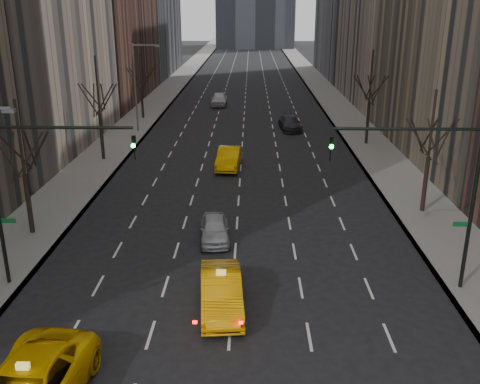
{
  "coord_description": "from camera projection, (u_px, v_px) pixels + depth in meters",
  "views": [
    {
      "loc": [
        0.8,
        -10.65,
        12.76
      ],
      "look_at": [
        0.27,
        15.81,
        3.5
      ],
      "focal_mm": 40.0,
      "sensor_mm": 36.0,
      "label": 1
    }
  ],
  "objects": [
    {
      "name": "sidewalk_left",
      "position": [
        164.0,
        94.0,
        80.54
      ],
      "size": [
        4.5,
        320.0,
        0.15
      ],
      "primitive_type": "cube",
      "color": "slate",
      "rests_on": "ground"
    },
    {
      "name": "tree_lw_d",
      "position": [
        141.0,
        89.0,
        62.4
      ],
      "size": [
        3.36,
        3.5,
        7.36
      ],
      "color": "black",
      "rests_on": "ground"
    },
    {
      "name": "tree_rw_b",
      "position": [
        428.0,
        157.0,
        33.58
      ],
      "size": [
        3.36,
        3.5,
        7.82
      ],
      "color": "black",
      "rests_on": "ground"
    },
    {
      "name": "traffic_mast_left",
      "position": [
        30.0,
        177.0,
        23.96
      ],
      "size": [
        6.69,
        0.39,
        8.0
      ],
      "color": "black",
      "rests_on": "ground"
    },
    {
      "name": "tree_rw_c",
      "position": [
        369.0,
        103.0,
        50.46
      ],
      "size": [
        3.36,
        3.5,
        8.74
      ],
      "color": "black",
      "rests_on": "ground"
    },
    {
      "name": "streetlight_far",
      "position": [
        138.0,
        79.0,
        55.09
      ],
      "size": [
        2.83,
        0.22,
        9.0
      ],
      "color": "slate",
      "rests_on": "ground"
    },
    {
      "name": "silver_sedan_ahead",
      "position": [
        215.0,
        229.0,
        30.53
      ],
      "size": [
        1.96,
        4.14,
        1.37
      ],
      "primitive_type": "imported",
      "rotation": [
        0.0,
        0.0,
        0.09
      ],
      "color": "#ADAFB5",
      "rests_on": "ground"
    },
    {
      "name": "far_suv_grey",
      "position": [
        290.0,
        123.0,
        57.72
      ],
      "size": [
        2.54,
        5.25,
        1.47
      ],
      "primitive_type": "imported",
      "rotation": [
        0.0,
        0.0,
        0.1
      ],
      "color": "#28282D",
      "rests_on": "ground"
    },
    {
      "name": "tree_lw_c",
      "position": [
        100.0,
        114.0,
        45.26
      ],
      "size": [
        3.36,
        3.5,
        8.74
      ],
      "color": "black",
      "rests_on": "ground"
    },
    {
      "name": "far_car_white",
      "position": [
        219.0,
        99.0,
        71.75
      ],
      "size": [
        2.05,
        5.02,
        1.71
      ],
      "primitive_type": "imported",
      "rotation": [
        0.0,
        0.0,
        -0.01
      ],
      "color": "silver",
      "rests_on": "ground"
    },
    {
      "name": "taxi_sedan",
      "position": [
        221.0,
        292.0,
        23.52
      ],
      "size": [
        2.22,
        5.23,
        1.68
      ],
      "primitive_type": "imported",
      "rotation": [
        0.0,
        0.0,
        0.09
      ],
      "color": "#FA9F05",
      "rests_on": "ground"
    },
    {
      "name": "far_taxi",
      "position": [
        229.0,
        158.0,
        44.14
      ],
      "size": [
        2.1,
        5.19,
        1.68
      ],
      "primitive_type": "imported",
      "rotation": [
        0.0,
        0.0,
        -0.07
      ],
      "color": "#FFB305",
      "rests_on": "ground"
    },
    {
      "name": "sidewalk_right",
      "position": [
        327.0,
        95.0,
        80.07
      ],
      "size": [
        4.5,
        320.0,
        0.15
      ],
      "primitive_type": "cube",
      "color": "slate",
      "rests_on": "ground"
    },
    {
      "name": "tree_lw_b",
      "position": [
        25.0,
        174.0,
        30.26
      ],
      "size": [
        3.36,
        3.5,
        7.82
      ],
      "color": "black",
      "rests_on": "ground"
    },
    {
      "name": "traffic_mast_right",
      "position": [
        438.0,
        179.0,
        23.61
      ],
      "size": [
        6.69,
        0.39,
        8.0
      ],
      "color": "black",
      "rests_on": "ground"
    }
  ]
}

